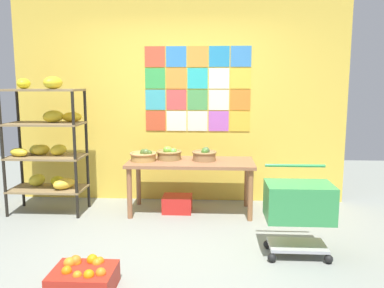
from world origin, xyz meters
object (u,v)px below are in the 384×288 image
at_px(orange_crate_foreground, 84,278).
at_px(banana_shelf_unit, 47,141).
at_px(display_table, 191,167).
at_px(fruit_basket_right, 169,154).
at_px(fruit_basket_back_left, 204,155).
at_px(shopping_cart, 299,205).
at_px(produce_crate_under_table, 177,204).
at_px(fruit_basket_back_right, 144,156).

bearing_deg(orange_crate_foreground, banana_shelf_unit, 119.48).
relative_size(display_table, fruit_basket_right, 4.87).
relative_size(banana_shelf_unit, display_table, 1.08).
xyz_separation_m(banana_shelf_unit, fruit_basket_back_left, (1.93, 0.11, -0.17)).
distance_m(display_table, shopping_cart, 1.61).
xyz_separation_m(display_table, produce_crate_under_table, (-0.17, -0.00, -0.47)).
xyz_separation_m(orange_crate_foreground, shopping_cart, (1.78, 0.73, 0.39)).
distance_m(banana_shelf_unit, fruit_basket_back_left, 1.94).
bearing_deg(orange_crate_foreground, fruit_basket_back_left, 65.71).
height_order(fruit_basket_back_left, shopping_cart, shopping_cart).
bearing_deg(fruit_basket_back_right, display_table, 2.80).
bearing_deg(produce_crate_under_table, banana_shelf_unit, -177.10).
distance_m(orange_crate_foreground, shopping_cart, 1.96).
relative_size(banana_shelf_unit, orange_crate_foreground, 3.48).
bearing_deg(banana_shelf_unit, shopping_cart, -21.53).
relative_size(fruit_basket_back_left, shopping_cart, 0.37).
bearing_deg(fruit_basket_back_right, fruit_basket_right, 18.96).
relative_size(display_table, orange_crate_foreground, 3.21).
bearing_deg(fruit_basket_right, shopping_cart, -43.51).
xyz_separation_m(fruit_basket_back_left, orange_crate_foreground, (-0.88, -1.96, -0.62)).
height_order(fruit_basket_back_left, orange_crate_foreground, fruit_basket_back_left).
bearing_deg(display_table, fruit_basket_right, 164.62).
xyz_separation_m(fruit_basket_right, fruit_basket_back_right, (-0.30, -0.10, -0.01)).
bearing_deg(produce_crate_under_table, fruit_basket_back_right, -176.46).
distance_m(fruit_basket_right, orange_crate_foreground, 2.14).
distance_m(fruit_basket_back_left, fruit_basket_right, 0.45).
bearing_deg(fruit_basket_back_left, display_table, -170.12).
xyz_separation_m(fruit_basket_right, orange_crate_foreground, (-0.44, -2.00, -0.62)).
bearing_deg(shopping_cart, banana_shelf_unit, 160.39).
bearing_deg(banana_shelf_unit, fruit_basket_right, 6.14).
bearing_deg(fruit_basket_right, fruit_basket_back_left, -6.07).
xyz_separation_m(fruit_basket_back_left, fruit_basket_back_right, (-0.75, -0.06, -0.01)).
height_order(orange_crate_foreground, shopping_cart, shopping_cart).
bearing_deg(display_table, shopping_cart, -48.35).
xyz_separation_m(display_table, shopping_cart, (1.07, -1.20, -0.09)).
xyz_separation_m(display_table, orange_crate_foreground, (-0.72, -1.93, -0.47)).
bearing_deg(display_table, banana_shelf_unit, -177.28).
distance_m(fruit_basket_back_left, shopping_cart, 1.54).
xyz_separation_m(display_table, fruit_basket_back_left, (0.17, 0.03, 0.15)).
height_order(fruit_basket_back_right, shopping_cart, shopping_cart).
bearing_deg(shopping_cart, fruit_basket_back_left, 128.16).
relative_size(fruit_basket_back_right, orange_crate_foreground, 0.69).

